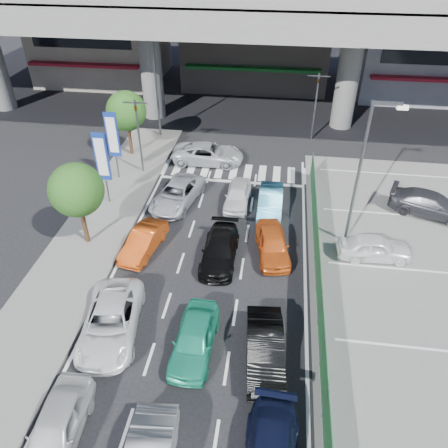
# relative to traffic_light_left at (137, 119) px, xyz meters

# --- Properties ---
(ground) EXTENTS (120.00, 120.00, 0.00)m
(ground) POSITION_rel_traffic_light_left_xyz_m (6.20, -12.00, -3.94)
(ground) COLOR black
(ground) RESTS_ON ground
(parking_lot) EXTENTS (12.00, 28.00, 0.06)m
(parking_lot) POSITION_rel_traffic_light_left_xyz_m (17.20, -10.00, -3.91)
(parking_lot) COLOR #61605E
(parking_lot) RESTS_ON ground
(sidewalk_left) EXTENTS (4.00, 30.00, 0.12)m
(sidewalk_left) POSITION_rel_traffic_light_left_xyz_m (-0.80, -8.00, -3.88)
(sidewalk_left) COLOR #61605E
(sidewalk_left) RESTS_ON ground
(fence_run) EXTENTS (0.16, 22.00, 1.80)m
(fence_run) POSITION_rel_traffic_light_left_xyz_m (11.50, -11.00, -3.04)
(fence_run) COLOR #1F5D2D
(fence_run) RESTS_ON ground
(expressway) EXTENTS (64.00, 14.00, 10.75)m
(expressway) POSITION_rel_traffic_light_left_xyz_m (6.20, 10.00, 4.83)
(expressway) COLOR #61615D
(expressway) RESTS_ON ground
(building_west) EXTENTS (12.00, 10.90, 13.00)m
(building_west) POSITION_rel_traffic_light_left_xyz_m (-9.80, 19.97, 2.56)
(building_west) COLOR gray
(building_west) RESTS_ON ground
(building_center) EXTENTS (14.00, 10.90, 15.00)m
(building_center) POSITION_rel_traffic_light_left_xyz_m (6.20, 20.97, 3.56)
(building_center) COLOR gray
(building_center) RESTS_ON ground
(building_east) EXTENTS (12.00, 10.90, 12.00)m
(building_east) POSITION_rel_traffic_light_left_xyz_m (22.20, 19.97, 2.06)
(building_east) COLOR gray
(building_east) RESTS_ON ground
(traffic_light_left) EXTENTS (1.60, 1.24, 5.20)m
(traffic_light_left) POSITION_rel_traffic_light_left_xyz_m (0.00, 0.00, 0.00)
(traffic_light_left) COLOR #595B60
(traffic_light_left) RESTS_ON ground
(traffic_light_right) EXTENTS (1.60, 1.24, 5.20)m
(traffic_light_right) POSITION_rel_traffic_light_left_xyz_m (11.70, 7.00, 0.00)
(traffic_light_right) COLOR #595B60
(traffic_light_right) RESTS_ON ground
(street_lamp_right) EXTENTS (1.65, 0.22, 8.00)m
(street_lamp_right) POSITION_rel_traffic_light_left_xyz_m (13.37, -6.00, 0.83)
(street_lamp_right) COLOR #595B60
(street_lamp_right) RESTS_ON ground
(street_lamp_left) EXTENTS (1.65, 0.22, 8.00)m
(street_lamp_left) POSITION_rel_traffic_light_left_xyz_m (-0.13, 6.00, 0.83)
(street_lamp_left) COLOR #595B60
(street_lamp_left) RESTS_ON ground
(signboard_near) EXTENTS (0.80, 0.14, 4.70)m
(signboard_near) POSITION_rel_traffic_light_left_xyz_m (-1.00, -4.01, -0.87)
(signboard_near) COLOR #595B60
(signboard_near) RESTS_ON ground
(signboard_far) EXTENTS (0.80, 0.14, 4.70)m
(signboard_far) POSITION_rel_traffic_light_left_xyz_m (-1.40, -1.01, -0.87)
(signboard_far) COLOR #595B60
(signboard_far) RESTS_ON ground
(tree_near) EXTENTS (2.80, 2.80, 4.80)m
(tree_near) POSITION_rel_traffic_light_left_xyz_m (-0.80, -8.00, -0.55)
(tree_near) COLOR #382314
(tree_near) RESTS_ON ground
(tree_far) EXTENTS (2.80, 2.80, 4.80)m
(tree_far) POSITION_rel_traffic_light_left_xyz_m (-1.60, 2.50, -0.55)
(tree_far) COLOR #382314
(tree_far) RESTS_ON ground
(van_white_back_left) EXTENTS (1.83, 4.13, 1.38)m
(van_white_back_left) POSITION_rel_traffic_light_left_xyz_m (2.44, -18.62, -3.25)
(van_white_back_left) COLOR silver
(van_white_back_left) RESTS_ON ground
(sedan_white_mid_left) EXTENTS (2.99, 5.25, 1.38)m
(sedan_white_mid_left) POSITION_rel_traffic_light_left_xyz_m (2.66, -13.85, -3.25)
(sedan_white_mid_left) COLOR white
(sedan_white_mid_left) RESTS_ON ground
(taxi_teal_mid) EXTENTS (1.72, 4.06, 1.37)m
(taxi_teal_mid) POSITION_rel_traffic_light_left_xyz_m (6.36, -14.26, -3.25)
(taxi_teal_mid) COLOR #209E79
(taxi_teal_mid) RESTS_ON ground
(hatch_black_mid_right) EXTENTS (1.84, 4.31, 1.38)m
(hatch_black_mid_right) POSITION_rel_traffic_light_left_xyz_m (9.27, -14.40, -3.25)
(hatch_black_mid_right) COLOR black
(hatch_black_mid_right) RESTS_ON ground
(taxi_orange_left) EXTENTS (1.94, 3.89, 1.23)m
(taxi_orange_left) POSITION_rel_traffic_light_left_xyz_m (2.46, -8.25, -3.32)
(taxi_orange_left) COLOR #C34510
(taxi_orange_left) RESTS_ON ground
(sedan_black_mid) EXTENTS (1.75, 4.30, 1.25)m
(sedan_black_mid) POSITION_rel_traffic_light_left_xyz_m (6.58, -8.41, -3.31)
(sedan_black_mid) COLOR black
(sedan_black_mid) RESTS_ON ground
(taxi_orange_right) EXTENTS (2.25, 4.13, 1.33)m
(taxi_orange_right) POSITION_rel_traffic_light_left_xyz_m (9.25, -7.61, -3.27)
(taxi_orange_right) COLOR #CC5418
(taxi_orange_right) RESTS_ON ground
(wagon_silver_front_left) EXTENTS (3.09, 5.03, 1.30)m
(wagon_silver_front_left) POSITION_rel_traffic_light_left_xyz_m (3.20, -3.45, -3.29)
(wagon_silver_front_left) COLOR #A5A6AD
(wagon_silver_front_left) RESTS_ON ground
(sedan_white_front_mid) EXTENTS (1.57, 3.68, 1.24)m
(sedan_white_front_mid) POSITION_rel_traffic_light_left_xyz_m (6.92, -3.03, -3.32)
(sedan_white_front_mid) COLOR silver
(sedan_white_front_mid) RESTS_ON ground
(kei_truck_front_right) EXTENTS (1.43, 4.05, 1.33)m
(kei_truck_front_right) POSITION_rel_traffic_light_left_xyz_m (8.95, -3.59, -3.27)
(kei_truck_front_right) COLOR #469FC6
(kei_truck_front_right) RESTS_ON ground
(crossing_wagon_silver) EXTENTS (5.08, 2.44, 1.40)m
(crossing_wagon_silver) POSITION_rel_traffic_light_left_xyz_m (4.23, 2.07, -3.24)
(crossing_wagon_silver) COLOR #B8BBC0
(crossing_wagon_silver) RESTS_ON ground
(parked_sedan_white) EXTENTS (3.86, 1.75, 1.29)m
(parked_sedan_white) POSITION_rel_traffic_light_left_xyz_m (14.51, -7.22, -3.23)
(parked_sedan_white) COLOR white
(parked_sedan_white) RESTS_ON parking_lot
(parked_sedan_dgrey) EXTENTS (5.10, 3.40, 1.37)m
(parked_sedan_dgrey) POSITION_rel_traffic_light_left_xyz_m (18.37, -2.70, -3.19)
(parked_sedan_dgrey) COLOR #343439
(parked_sedan_dgrey) RESTS_ON parking_lot
(traffic_cone) EXTENTS (0.37, 0.37, 0.71)m
(traffic_cone) POSITION_rel_traffic_light_left_xyz_m (13.56, -7.41, -3.52)
(traffic_cone) COLOR #F74E0D
(traffic_cone) RESTS_ON parking_lot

